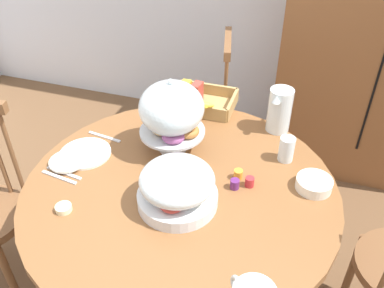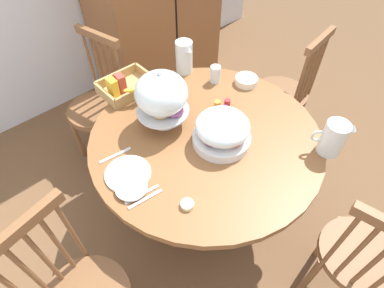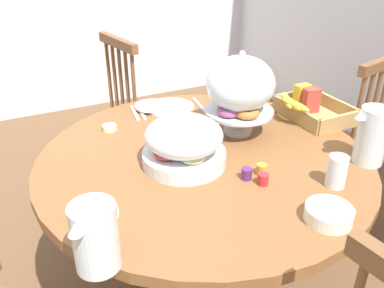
% 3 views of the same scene
% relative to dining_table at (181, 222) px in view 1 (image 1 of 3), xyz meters
% --- Properties ---
extents(dining_table, '(1.24, 1.24, 0.74)m').
position_rel_dining_table_xyz_m(dining_table, '(0.00, 0.00, 0.00)').
color(dining_table, brown).
rests_on(dining_table, ground_plane).
extents(windsor_chair_by_cabinet, '(0.41, 0.42, 0.97)m').
position_rel_dining_table_xyz_m(windsor_chair_by_cabinet, '(-0.18, 0.90, -0.08)').
color(windsor_chair_by_cabinet, brown).
rests_on(windsor_chair_by_cabinet, ground_plane).
extents(pastry_stand_with_dome, '(0.28, 0.28, 0.34)m').
position_rel_dining_table_xyz_m(pastry_stand_with_dome, '(-0.11, 0.22, 0.40)').
color(pastry_stand_with_dome, silver).
rests_on(pastry_stand_with_dome, dining_table).
extents(fruit_platter_covered, '(0.30, 0.30, 0.18)m').
position_rel_dining_table_xyz_m(fruit_platter_covered, '(0.02, -0.09, 0.29)').
color(fruit_platter_covered, silver).
rests_on(fruit_platter_covered, dining_table).
extents(milk_pitcher, '(0.11, 0.19, 0.21)m').
position_rel_dining_table_xyz_m(milk_pitcher, '(0.30, 0.51, 0.30)').
color(milk_pitcher, silver).
rests_on(milk_pitcher, dining_table).
extents(cereal_basket, '(0.32, 0.30, 0.12)m').
position_rel_dining_table_xyz_m(cereal_basket, '(-0.10, 0.58, 0.25)').
color(cereal_basket, tan).
rests_on(cereal_basket, dining_table).
extents(china_plate_large, '(0.22, 0.22, 0.01)m').
position_rel_dining_table_xyz_m(china_plate_large, '(-0.46, 0.06, 0.21)').
color(china_plate_large, white).
rests_on(china_plate_large, dining_table).
extents(china_plate_small, '(0.15, 0.15, 0.01)m').
position_rel_dining_table_xyz_m(china_plate_small, '(-0.49, -0.02, 0.22)').
color(china_plate_small, white).
rests_on(china_plate_small, china_plate_large).
extents(cereal_bowl, '(0.14, 0.14, 0.04)m').
position_rel_dining_table_xyz_m(cereal_bowl, '(0.50, 0.15, 0.23)').
color(cereal_bowl, white).
rests_on(cereal_bowl, dining_table).
extents(drinking_glass, '(0.06, 0.06, 0.11)m').
position_rel_dining_table_xyz_m(drinking_glass, '(0.37, 0.30, 0.26)').
color(drinking_glass, silver).
rests_on(drinking_glass, dining_table).
extents(butter_dish, '(0.06, 0.06, 0.02)m').
position_rel_dining_table_xyz_m(butter_dish, '(-0.36, -0.26, 0.22)').
color(butter_dish, beige).
rests_on(butter_dish, dining_table).
extents(jam_jar_strawberry, '(0.04, 0.04, 0.04)m').
position_rel_dining_table_xyz_m(jam_jar_strawberry, '(0.26, 0.09, 0.22)').
color(jam_jar_strawberry, '#B7282D').
rests_on(jam_jar_strawberry, dining_table).
extents(jam_jar_apricot, '(0.04, 0.04, 0.04)m').
position_rel_dining_table_xyz_m(jam_jar_apricot, '(0.21, 0.12, 0.22)').
color(jam_jar_apricot, orange).
rests_on(jam_jar_apricot, dining_table).
extents(jam_jar_grape, '(0.04, 0.04, 0.04)m').
position_rel_dining_table_xyz_m(jam_jar_grape, '(0.21, 0.06, 0.22)').
color(jam_jar_grape, '#5B2366').
rests_on(jam_jar_grape, dining_table).
extents(table_knife, '(0.17, 0.04, 0.01)m').
position_rel_dining_table_xyz_m(table_knife, '(-0.48, -0.08, 0.21)').
color(table_knife, silver).
rests_on(table_knife, dining_table).
extents(dinner_fork, '(0.17, 0.04, 0.01)m').
position_rel_dining_table_xyz_m(dinner_fork, '(-0.48, -0.10, 0.21)').
color(dinner_fork, silver).
rests_on(dinner_fork, dining_table).
extents(soup_spoon, '(0.17, 0.04, 0.01)m').
position_rel_dining_table_xyz_m(soup_spoon, '(-0.44, 0.20, 0.21)').
color(soup_spoon, silver).
rests_on(soup_spoon, dining_table).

